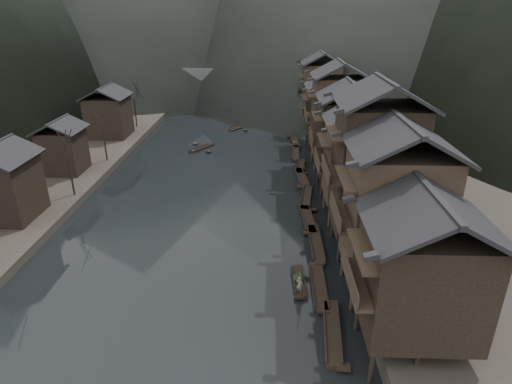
{
  "coord_description": "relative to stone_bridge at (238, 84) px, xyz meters",
  "views": [
    {
      "loc": [
        7.62,
        -30.84,
        21.95
      ],
      "look_at": [
        6.16,
        14.0,
        2.5
      ],
      "focal_mm": 30.0,
      "sensor_mm": 36.0,
      "label": 1
    }
  ],
  "objects": [
    {
      "name": "cargo_heap",
      "position": [
        10.33,
        -71.78,
        -4.36
      ],
      "size": [
        1.07,
        1.4,
        0.64
      ],
      "primitive_type": "ellipsoid",
      "color": "black",
      "rests_on": "hero_sampan"
    },
    {
      "name": "bamboo_pole",
      "position": [
        10.44,
        -73.7,
        -1.37
      ],
      "size": [
        0.72,
        2.02,
        3.24
      ],
      "primitive_type": "cylinder",
      "rotation": [
        0.57,
        0.0,
        -0.32
      ],
      "color": "#8C7A51",
      "rests_on": "boatman"
    },
    {
      "name": "stone_bridge",
      "position": [
        0.0,
        0.0,
        0.0
      ],
      "size": [
        40.0,
        6.0,
        9.0
      ],
      "color": "#4C4C4F",
      "rests_on": "ground"
    },
    {
      "name": "water",
      "position": [
        0.0,
        -72.0,
        -5.11
      ],
      "size": [
        300.0,
        300.0,
        0.0
      ],
      "primitive_type": "plane",
      "color": "black",
      "rests_on": "ground"
    },
    {
      "name": "boatman",
      "position": [
        10.24,
        -73.7,
        -3.83
      ],
      "size": [
        0.73,
        0.65,
        1.68
      ],
      "primitive_type": "imported",
      "rotation": [
        0.0,
        0.0,
        2.65
      ],
      "color": "slate",
      "rests_on": "hero_sampan"
    },
    {
      "name": "stilt_houses",
      "position": [
        17.28,
        -52.84,
        3.81
      ],
      "size": [
        9.0,
        67.6,
        16.65
      ],
      "color": "black",
      "rests_on": "ground"
    },
    {
      "name": "left_houses",
      "position": [
        -20.5,
        -51.88,
        0.55
      ],
      "size": [
        8.1,
        53.2,
        8.73
      ],
      "color": "black",
      "rests_on": "left_bank"
    },
    {
      "name": "moored_sampans",
      "position": [
        12.08,
        -50.94,
        -4.91
      ],
      "size": [
        2.64,
        61.9,
        0.47
      ],
      "color": "black",
      "rests_on": "water"
    },
    {
      "name": "midriver_boats",
      "position": [
        -1.2,
        -27.68,
        -4.91
      ],
      "size": [
        9.21,
        18.4,
        0.45
      ],
      "color": "black",
      "rests_on": "water"
    },
    {
      "name": "hero_sampan",
      "position": [
        10.32,
        -72.0,
        -4.91
      ],
      "size": [
        1.22,
        4.88,
        0.43
      ],
      "color": "black",
      "rests_on": "water"
    },
    {
      "name": "right_bank",
      "position": [
        35.0,
        -32.0,
        -4.21
      ],
      "size": [
        40.0,
        200.0,
        1.8
      ],
      "primitive_type": "cube",
      "color": "#2D2823",
      "rests_on": "ground"
    },
    {
      "name": "bare_trees",
      "position": [
        -17.0,
        -52.77,
        1.5
      ],
      "size": [
        3.84,
        61.42,
        7.68
      ],
      "color": "black",
      "rests_on": "left_bank"
    },
    {
      "name": "left_bank",
      "position": [
        -35.0,
        -32.0,
        -4.51
      ],
      "size": [
        40.0,
        200.0,
        1.2
      ],
      "primitive_type": "cube",
      "color": "#2D2823",
      "rests_on": "ground"
    }
  ]
}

